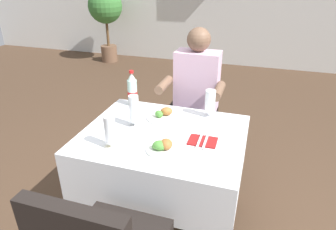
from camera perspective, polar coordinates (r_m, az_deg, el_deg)
The scene contains 11 objects.
main_dining_table at distance 2.00m, azimuth -0.88°, elevation -7.80°, with size 1.02×0.83×0.72m.
chair_far_diner_seat at distance 2.68m, azimuth 4.60°, elevation 1.59°, with size 0.44×0.50×0.97m.
seated_diner_far at distance 2.51m, azimuth 5.17°, elevation 3.72°, with size 0.50×0.46×1.26m.
plate_near_camera at distance 1.72m, azimuth -0.74°, elevation -6.04°, with size 0.23×0.23×0.07m.
plate_far_diner at distance 2.08m, azimuth -0.71°, elevation -0.09°, with size 0.25×0.25×0.07m.
beer_glass_left at distance 1.74m, azimuth -11.03°, elevation -3.13°, with size 0.07×0.07×0.20m.
beer_glass_middle at distance 2.09m, azimuth 8.03°, elevation 2.25°, with size 0.07×0.07×0.20m.
beer_glass_right at distance 1.95m, azimuth -6.50°, elevation 0.72°, with size 0.07×0.07×0.22m.
cola_bottle_primary at distance 2.26m, azimuth -6.83°, elevation 4.72°, with size 0.07×0.07×0.27m.
napkin_cutlery_set at distance 1.82m, azimuth 6.65°, elevation -4.94°, with size 0.17×0.19×0.01m.
potted_plant_corner at distance 5.97m, azimuth -11.83°, elevation 18.79°, with size 0.62×0.62×1.35m.
Camera 1 is at (0.45, -1.38, 1.67)m, focal length 31.92 mm.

